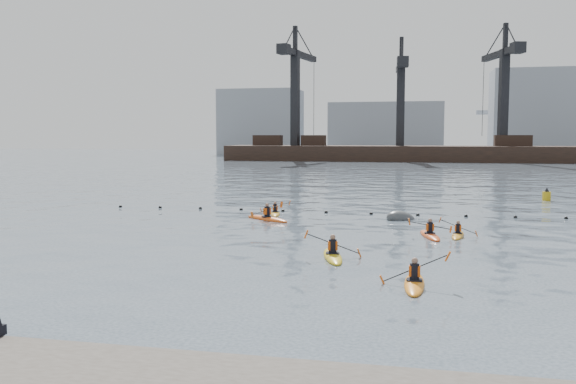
# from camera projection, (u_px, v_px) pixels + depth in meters

# --- Properties ---
(ground) EXTENTS (400.00, 400.00, 0.00)m
(ground) POSITION_uv_depth(u_px,v_px,m) (280.00, 306.00, 18.42)
(ground) COLOR #35404D
(ground) RESTS_ON ground
(float_line) EXTENTS (33.24, 0.73, 0.24)m
(float_line) POSITION_uv_depth(u_px,v_px,m) (349.00, 213.00, 40.45)
(float_line) COLOR black
(float_line) RESTS_ON ground
(barge_pier) EXTENTS (72.00, 19.30, 29.50)m
(barge_pier) POSITION_uv_depth(u_px,v_px,m) (399.00, 152.00, 125.35)
(barge_pier) COLOR black
(barge_pier) RESTS_ON ground
(skyline) EXTENTS (141.00, 28.00, 22.00)m
(skyline) POSITION_uv_depth(u_px,v_px,m) (413.00, 121.00, 163.36)
(skyline) COLOR gray
(skyline) RESTS_ON ground
(kayaker_0) EXTENTS (2.39, 3.43, 1.36)m
(kayaker_0) POSITION_uv_depth(u_px,v_px,m) (414.00, 282.00, 20.93)
(kayaker_0) COLOR orange
(kayaker_0) RESTS_ON ground
(kayaker_1) EXTENTS (2.39, 3.58, 1.32)m
(kayaker_1) POSITION_uv_depth(u_px,v_px,m) (333.00, 255.00, 25.69)
(kayaker_1) COLOR gold
(kayaker_1) RESTS_ON ground
(kayaker_2) EXTENTS (3.40, 2.75, 1.19)m
(kayaker_2) POSITION_uv_depth(u_px,v_px,m) (267.00, 218.00, 37.29)
(kayaker_2) COLOR #E25415
(kayaker_2) RESTS_ON ground
(kayaker_3) EXTENTS (1.96, 2.90, 1.06)m
(kayaker_3) POSITION_uv_depth(u_px,v_px,m) (458.00, 234.00, 31.21)
(kayaker_3) COLOR orange
(kayaker_3) RESTS_ON ground
(kayaker_4) EXTENTS (2.22, 3.40, 1.07)m
(kayaker_4) POSITION_uv_depth(u_px,v_px,m) (430.00, 235.00, 31.08)
(kayaker_4) COLOR #CE4513
(kayaker_4) RESTS_ON ground
(kayaker_5) EXTENTS (2.00, 3.03, 1.03)m
(kayaker_5) POSITION_uv_depth(u_px,v_px,m) (275.00, 213.00, 39.97)
(kayaker_5) COLOR gold
(kayaker_5) RESTS_ON ground
(mooring_buoy) EXTENTS (2.49, 2.37, 1.44)m
(mooring_buoy) POSITION_uv_depth(u_px,v_px,m) (401.00, 219.00, 37.54)
(mooring_buoy) COLOR #414447
(mooring_buoy) RESTS_ON ground
(nav_buoy) EXTENTS (0.64, 0.64, 1.17)m
(nav_buoy) POSITION_uv_depth(u_px,v_px,m) (547.00, 196.00, 48.53)
(nav_buoy) COLOR gold
(nav_buoy) RESTS_ON ground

